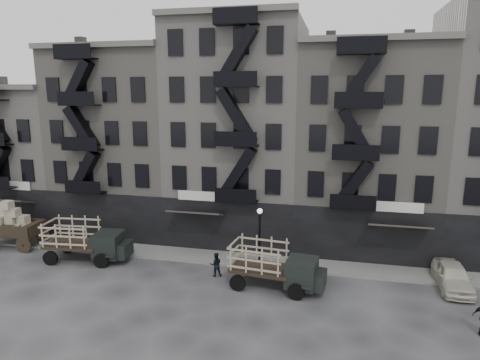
% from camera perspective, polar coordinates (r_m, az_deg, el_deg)
% --- Properties ---
extents(ground, '(140.00, 140.00, 0.00)m').
position_cam_1_polar(ground, '(28.23, -4.56, -13.23)').
color(ground, '#38383A').
rests_on(ground, ground).
extents(sidewalk, '(55.00, 2.50, 0.15)m').
position_cam_1_polar(sidewalk, '(31.50, -2.50, -10.30)').
color(sidewalk, slate).
rests_on(sidewalk, ground).
extents(building_west, '(10.00, 11.35, 13.20)m').
position_cam_1_polar(building_west, '(44.44, -26.08, 2.99)').
color(building_west, '#9F9A92').
rests_on(building_west, ground).
extents(building_midwest, '(10.00, 11.35, 16.20)m').
position_cam_1_polar(building_midwest, '(38.78, -14.63, 4.92)').
color(building_midwest, gray).
rests_on(building_midwest, ground).
extents(building_center, '(10.00, 11.35, 18.20)m').
position_cam_1_polar(building_center, '(35.22, -0.01, 6.27)').
color(building_center, '#9F9A92').
rests_on(building_center, ground).
extents(building_mideast, '(10.00, 11.35, 16.20)m').
position_cam_1_polar(building_mideast, '(34.54, 16.43, 4.00)').
color(building_mideast, gray).
rests_on(building_mideast, ground).
extents(lamp_post, '(0.36, 0.36, 4.28)m').
position_cam_1_polar(lamp_post, '(28.87, 2.63, -6.66)').
color(lamp_post, black).
rests_on(lamp_post, ground).
extents(wagon, '(4.44, 2.49, 3.70)m').
position_cam_1_polar(wagon, '(37.56, -28.13, -4.75)').
color(wagon, black).
rests_on(wagon, ground).
extents(stake_truck_west, '(6.14, 2.94, 2.99)m').
position_cam_1_polar(stake_truck_west, '(32.52, -19.95, -7.24)').
color(stake_truck_west, black).
rests_on(stake_truck_west, ground).
extents(stake_truck_east, '(5.95, 2.90, 2.89)m').
position_cam_1_polar(stake_truck_east, '(26.65, 4.61, -10.93)').
color(stake_truck_east, black).
rests_on(stake_truck_east, ground).
extents(car_east, '(1.87, 4.60, 1.56)m').
position_cam_1_polar(car_east, '(29.89, 26.49, -11.41)').
color(car_east, beige).
rests_on(car_east, ground).
extents(pedestrian_mid, '(0.95, 0.86, 1.61)m').
position_cam_1_polar(pedestrian_mid, '(28.50, -3.24, -11.19)').
color(pedestrian_mid, black).
rests_on(pedestrian_mid, ground).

